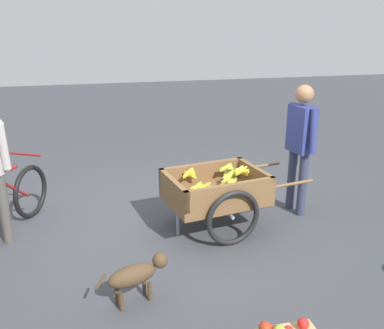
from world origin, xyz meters
TOP-DOWN VIEW (x-y plane):
  - ground_plane at (0.00, 0.00)m, footprint 24.00×24.00m
  - fruit_cart at (-0.40, 0.29)m, footprint 1.76×1.06m
  - vendor_person at (-1.52, 0.10)m, footprint 0.26×0.56m
  - bicycle at (1.96, -0.09)m, footprint 0.81×1.51m
  - dog at (0.66, 1.47)m, footprint 0.65×0.31m

SIDE VIEW (x-z plane):
  - ground_plane at x=0.00m, z-range 0.00..0.00m
  - dog at x=0.66m, z-range 0.07..0.47m
  - bicycle at x=1.96m, z-range -0.07..0.78m
  - fruit_cart at x=-0.40m, z-range 0.08..0.80m
  - vendor_person at x=-1.52m, z-range 0.16..1.78m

